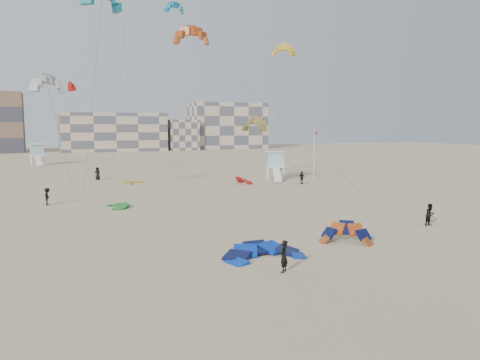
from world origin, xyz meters
name	(u,v)px	position (x,y,z in m)	size (l,w,h in m)	color
ground	(243,260)	(0.00, 0.00, 0.00)	(320.00, 320.00, 0.00)	#CBB688
kite_ground_blue	(265,257)	(1.48, 0.11, 0.00)	(4.97, 5.10, 1.22)	#0234DD
kite_ground_orange	(346,243)	(8.05, 1.12, 0.00)	(3.37, 2.65, 2.17)	orange
kite_ground_green	(117,207)	(-4.21, 21.32, 0.00)	(2.99, 3.15, 0.63)	#219229
kite_ground_red_far	(244,183)	(14.71, 34.29, 0.00)	(2.92, 2.74, 1.47)	#B40E15
kite_ground_yellow	(133,183)	(0.59, 40.22, 0.00)	(3.12, 3.27, 0.50)	gold
kitesurfer_main	(284,256)	(1.17, -2.88, 0.88)	(0.64, 0.42, 1.75)	black
kitesurfer_b	(430,215)	(17.46, 3.14, 0.89)	(0.86, 0.67, 1.77)	black
kitesurfer_c	(47,196)	(-10.41, 25.49, 0.86)	(1.11, 0.64, 1.72)	black
kitesurfer_d	(302,178)	(21.80, 30.62, 0.88)	(1.03, 0.43, 1.75)	black
kitesurfer_e	(98,174)	(-3.44, 46.43, 0.94)	(0.92, 0.60, 1.88)	black
kitesurfer_f	(280,165)	(28.39, 49.79, 0.86)	(1.59, 0.51, 1.71)	black
kite_fly_orange	(191,37)	(6.98, 32.72, 18.84)	(8.35, 33.06, 19.31)	orange
kite_fly_grey	(48,86)	(-9.87, 29.77, 12.14)	(5.14, 5.18, 12.61)	silver
kite_fly_olive	(254,125)	(15.20, 31.82, 8.00)	(9.26, 4.86, 8.56)	brown
kite_fly_yellow	(283,52)	(26.64, 45.65, 20.09)	(5.91, 10.68, 20.51)	gold
kite_fly_teal_b	(174,9)	(12.02, 59.46, 28.68)	(3.93, 5.99, 28.71)	#177291
kite_fly_red	(72,87)	(-5.46, 66.39, 14.85)	(3.41, 9.79, 15.02)	#B40E15
lifeguard_tower_near	(275,165)	(21.01, 37.02, 2.10)	(3.87, 6.28, 4.24)	white
lifeguard_tower_far	(37,154)	(-11.90, 79.16, 2.16)	(3.32, 6.07, 4.35)	white
flagpole	(314,154)	(26.16, 34.61, 3.84)	(0.59, 0.09, 7.28)	white
condo_mid	(113,132)	(10.00, 130.00, 6.00)	(32.00, 16.00, 12.00)	#C3AA8F
condo_east	(227,126)	(50.00, 132.00, 8.00)	(26.00, 14.00, 16.00)	#C3AA8F
condo_fill_right	(181,135)	(32.00, 128.00, 5.00)	(10.00, 10.00, 10.00)	#C3AA8F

